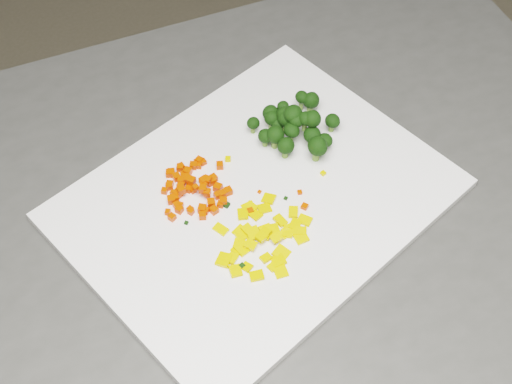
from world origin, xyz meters
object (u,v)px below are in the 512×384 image
pepper_pile (263,234)px  broccoli_pile (296,124)px  cutting_board (256,200)px  counter_block (253,347)px  carrot_pile (197,186)px

pepper_pile → broccoli_pile: 0.16m
cutting_board → counter_block: bearing=78.3°
counter_block → pepper_pile: 0.48m
cutting_board → pepper_pile: size_ratio=3.88×
counter_block → broccoli_pile: broccoli_pile is taller
carrot_pile → pepper_pile: carrot_pile is taller
carrot_pile → pepper_pile: (0.03, -0.10, -0.01)m
carrot_pile → pepper_pile: bearing=-72.5°
counter_block → cutting_board: bearing=-101.7°
cutting_board → broccoli_pile: size_ratio=3.75×
carrot_pile → cutting_board: bearing=-38.3°
counter_block → pepper_pile: bearing=-113.2°
counter_block → cutting_board: 0.46m
counter_block → broccoli_pile: bearing=22.3°
cutting_board → pepper_pile: bearing=-115.6°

